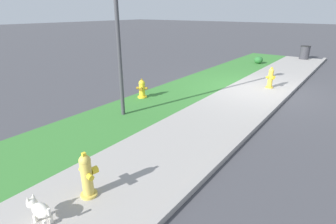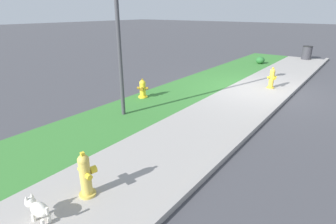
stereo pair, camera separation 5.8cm
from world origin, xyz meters
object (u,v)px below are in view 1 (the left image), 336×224
(fire_hydrant_near_corner, at_px, (271,78))
(shrub_bush_near_lamp, at_px, (259,60))
(fire_hydrant_across_street, at_px, (87,176))
(fire_hydrant_by_grass_verge, at_px, (142,89))
(trash_bin, at_px, (305,53))
(small_white_dog, at_px, (39,209))

(fire_hydrant_near_corner, bearing_deg, shrub_bush_near_lamp, -116.62)
(fire_hydrant_near_corner, distance_m, fire_hydrant_across_street, 8.20)
(fire_hydrant_by_grass_verge, xyz_separation_m, trash_bin, (11.64, -2.91, 0.09))
(fire_hydrant_across_street, distance_m, small_white_dog, 0.79)
(fire_hydrant_across_street, bearing_deg, fire_hydrant_near_corner, 98.06)
(fire_hydrant_across_street, xyz_separation_m, small_white_dog, (-0.76, 0.09, -0.17))
(fire_hydrant_near_corner, distance_m, trash_bin, 7.81)
(fire_hydrant_by_grass_verge, relative_size, small_white_dog, 1.35)
(fire_hydrant_by_grass_verge, bearing_deg, small_white_dog, 88.36)
(fire_hydrant_by_grass_verge, distance_m, small_white_dog, 5.77)
(trash_bin, xyz_separation_m, shrub_bush_near_lamp, (-3.09, 1.77, -0.20))
(fire_hydrant_near_corner, distance_m, small_white_dog, 8.97)
(small_white_dog, relative_size, trash_bin, 0.61)
(fire_hydrant_near_corner, relative_size, shrub_bush_near_lamp, 1.71)
(fire_hydrant_by_grass_verge, relative_size, shrub_bush_near_lamp, 1.41)
(fire_hydrant_near_corner, relative_size, fire_hydrant_by_grass_verge, 1.22)
(small_white_dog, distance_m, trash_bin, 16.76)
(fire_hydrant_near_corner, xyz_separation_m, shrub_bush_near_lamp, (4.71, 2.02, -0.19))
(fire_hydrant_across_street, relative_size, trash_bin, 0.99)
(fire_hydrant_by_grass_verge, bearing_deg, fire_hydrant_near_corner, -158.58)
(fire_hydrant_across_street, height_order, trash_bin, trash_bin)
(trash_bin, bearing_deg, fire_hydrant_by_grass_verge, 165.96)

